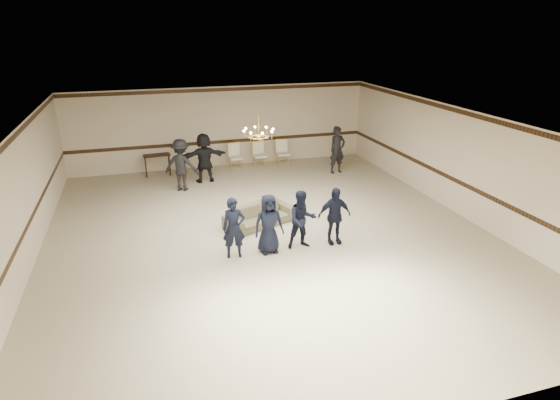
{
  "coord_description": "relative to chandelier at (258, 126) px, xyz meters",
  "views": [
    {
      "loc": [
        -3.17,
        -11.49,
        5.6
      ],
      "look_at": [
        0.17,
        -0.5,
        1.19
      ],
      "focal_mm": 30.05,
      "sensor_mm": 36.0,
      "label": 1
    }
  ],
  "objects": [
    {
      "name": "banquet_chair_left",
      "position": [
        0.34,
        5.2,
        -2.35
      ],
      "size": [
        0.55,
        0.55,
        1.05
      ],
      "primitive_type": null,
      "rotation": [
        0.0,
        0.0,
        0.09
      ],
      "color": "#F0E9CA",
      "rests_on": "floor"
    },
    {
      "name": "settee",
      "position": [
        -0.08,
        -0.3,
        -2.57
      ],
      "size": [
        2.27,
        1.55,
        0.62
      ],
      "primitive_type": "imported",
      "rotation": [
        0.0,
        0.0,
        0.38
      ],
      "color": "#686345",
      "rests_on": "floor"
    },
    {
      "name": "chair_rail",
      "position": [
        0.0,
        5.99,
        -1.88
      ],
      "size": [
        12.0,
        0.02,
        0.14
      ],
      "primitive_type": "cube",
      "color": "#372110",
      "rests_on": "wall_back"
    },
    {
      "name": "crown_molding",
      "position": [
        0.0,
        5.99,
        0.21
      ],
      "size": [
        12.0,
        0.02,
        0.14
      ],
      "primitive_type": "cube",
      "color": "#372110",
      "rests_on": "wall_back"
    },
    {
      "name": "boy_d",
      "position": [
        1.51,
        -2.01,
        -2.09
      ],
      "size": [
        0.93,
        0.41,
        1.57
      ],
      "primitive_type": "imported",
      "rotation": [
        0.0,
        0.0,
        -0.03
      ],
      "color": "black",
      "rests_on": "floor"
    },
    {
      "name": "banquet_chair_mid",
      "position": [
        1.34,
        5.2,
        -2.35
      ],
      "size": [
        0.55,
        0.55,
        1.05
      ],
      "primitive_type": null,
      "rotation": [
        0.0,
        0.0,
        0.08
      ],
      "color": "#F0E9CA",
      "rests_on": "floor"
    },
    {
      "name": "room",
      "position": [
        0.0,
        -1.0,
        -1.28
      ],
      "size": [
        12.01,
        14.01,
        3.21
      ],
      "color": "#BCB090",
      "rests_on": "ground"
    },
    {
      "name": "boy_a",
      "position": [
        -1.19,
        -2.01,
        -2.09
      ],
      "size": [
        0.6,
        0.43,
        1.57
      ],
      "primitive_type": "imported",
      "rotation": [
        0.0,
        0.0,
        -0.1
      ],
      "color": "black",
      "rests_on": "floor"
    },
    {
      "name": "boy_b",
      "position": [
        -0.29,
        -2.01,
        -2.09
      ],
      "size": [
        0.78,
        0.53,
        1.57
      ],
      "primitive_type": "imported",
      "rotation": [
        0.0,
        0.0,
        0.04
      ],
      "color": "black",
      "rests_on": "floor"
    },
    {
      "name": "adult_mid",
      "position": [
        -1.02,
        4.13,
        -1.96
      ],
      "size": [
        1.72,
        0.62,
        1.83
      ],
      "primitive_type": "imported",
      "rotation": [
        0.0,
        0.0,
        3.19
      ],
      "color": "black",
      "rests_on": "floor"
    },
    {
      "name": "banquet_chair_right",
      "position": [
        2.34,
        5.2,
        -2.35
      ],
      "size": [
        0.55,
        0.55,
        1.05
      ],
      "primitive_type": null,
      "rotation": [
        0.0,
        0.0,
        -0.09
      ],
      "color": "#F0E9CA",
      "rests_on": "floor"
    },
    {
      "name": "adult_left",
      "position": [
        -1.92,
        3.43,
        -1.96
      ],
      "size": [
        1.36,
        1.12,
        1.83
      ],
      "primitive_type": "imported",
      "rotation": [
        0.0,
        0.0,
        2.7
      ],
      "color": "black",
      "rests_on": "floor"
    },
    {
      "name": "console_table",
      "position": [
        -2.66,
        5.4,
        -2.46
      ],
      "size": [
        1.03,
        0.51,
        0.83
      ],
      "primitive_type": "cube",
      "rotation": [
        0.0,
        0.0,
        0.09
      ],
      "color": "black",
      "rests_on": "floor"
    },
    {
      "name": "chandelier",
      "position": [
        0.0,
        0.0,
        0.0
      ],
      "size": [
        0.94,
        0.94,
        0.89
      ],
      "primitive_type": null,
      "color": "gold",
      "rests_on": "ceiling"
    },
    {
      "name": "boy_c",
      "position": [
        0.61,
        -2.01,
        -2.09
      ],
      "size": [
        0.78,
        0.62,
        1.57
      ],
      "primitive_type": "imported",
      "rotation": [
        0.0,
        0.0,
        -0.04
      ],
      "color": "black",
      "rests_on": "floor"
    },
    {
      "name": "adult_right",
      "position": [
        4.08,
        3.73,
        -1.96
      ],
      "size": [
        0.74,
        0.55,
        1.83
      ],
      "primitive_type": "imported",
      "rotation": [
        0.0,
        0.0,
        0.18
      ],
      "color": "black",
      "rests_on": "floor"
    }
  ]
}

